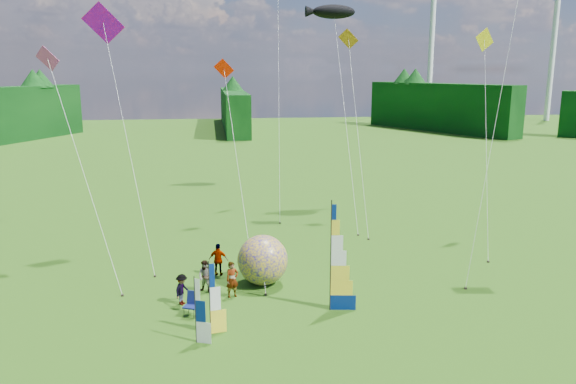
{
  "coord_description": "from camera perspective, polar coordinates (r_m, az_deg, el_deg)",
  "views": [
    {
      "loc": [
        -4.59,
        -21.9,
        11.23
      ],
      "look_at": [
        -1.0,
        4.0,
        5.5
      ],
      "focal_mm": 35.0,
      "sensor_mm": 36.0,
      "label": 1
    }
  ],
  "objects": [
    {
      "name": "kite_whale",
      "position": [
        43.07,
        5.82,
        9.12
      ],
      "size": [
        4.78,
        15.06,
        17.68
      ],
      "primitive_type": null,
      "rotation": [
        0.0,
        0.0,
        0.04
      ],
      "color": "black",
      "rests_on": "ground"
    },
    {
      "name": "kite_parafoil",
      "position": [
        32.33,
        20.71,
        9.74
      ],
      "size": [
        11.0,
        11.15,
        20.39
      ],
      "primitive_type": null,
      "rotation": [
        0.0,
        0.0,
        -0.31
      ],
      "color": "red",
      "rests_on": "ground"
    },
    {
      "name": "spectator_b",
      "position": [
        29.33,
        -8.38,
        -8.5
      ],
      "size": [
        0.92,
        0.76,
        1.7
      ],
      "primitive_type": "imported",
      "rotation": [
        0.0,
        0.0,
        -0.52
      ],
      "color": "#66594C",
      "rests_on": "ground"
    },
    {
      "name": "small_kite_orange",
      "position": [
        40.64,
        7.13,
        6.84
      ],
      "size": [
        5.77,
        10.87,
        14.77
      ],
      "primitive_type": null,
      "rotation": [
        0.0,
        0.0,
        -0.3
      ],
      "color": "orange",
      "rests_on": "ground"
    },
    {
      "name": "turbine_left",
      "position": [
        138.72,
        25.3,
        12.78
      ],
      "size": [
        8.0,
        1.2,
        30.0
      ],
      "primitive_type": null,
      "color": "silver",
      "rests_on": "ground"
    },
    {
      "name": "small_kite_red",
      "position": [
        38.39,
        -5.33,
        4.86
      ],
      "size": [
        3.63,
        11.38,
        12.5
      ],
      "primitive_type": null,
      "rotation": [
        0.0,
        0.0,
        0.01
      ],
      "color": "red",
      "rests_on": "ground"
    },
    {
      "name": "spectator_d",
      "position": [
        31.48,
        -7.08,
        -6.85
      ],
      "size": [
        1.16,
        0.7,
        1.84
      ],
      "primitive_type": "imported",
      "rotation": [
        0.0,
        0.0,
        2.89
      ],
      "color": "#66594C",
      "rests_on": "ground"
    },
    {
      "name": "small_kite_yellow",
      "position": [
        37.79,
        19.57,
        5.61
      ],
      "size": [
        7.77,
        10.94,
        14.5
      ],
      "primitive_type": null,
      "rotation": [
        0.0,
        0.0,
        0.3
      ],
      "color": "yellow",
      "rests_on": "ground"
    },
    {
      "name": "camp_chair",
      "position": [
        26.85,
        -9.83,
        -11.21
      ],
      "size": [
        0.88,
        0.88,
        1.15
      ],
      "primitive_type": null,
      "rotation": [
        0.0,
        0.0,
        -0.41
      ],
      "color": "#0C1446",
      "rests_on": "ground"
    },
    {
      "name": "side_banner_far",
      "position": [
        24.11,
        -9.4,
        -11.82
      ],
      "size": [
        0.83,
        0.41,
        2.84
      ],
      "primitive_type": null,
      "rotation": [
        0.0,
        0.0,
        -0.38
      ],
      "color": "white",
      "rests_on": "ground"
    },
    {
      "name": "turbine_right",
      "position": [
        133.51,
        14.32,
        13.61
      ],
      "size": [
        8.0,
        1.2,
        30.0
      ],
      "primitive_type": null,
      "color": "silver",
      "rests_on": "ground"
    },
    {
      "name": "ground",
      "position": [
        25.03,
        3.64,
        -14.32
      ],
      "size": [
        220.0,
        220.0,
        0.0
      ],
      "primitive_type": "plane",
      "color": "#1F490B",
      "rests_on": "ground"
    },
    {
      "name": "bol_inflatable",
      "position": [
        29.98,
        -2.59,
        -6.91
      ],
      "size": [
        3.54,
        3.54,
        2.68
      ],
      "primitive_type": "sphere",
      "rotation": [
        0.0,
        0.0,
        0.42
      ],
      "color": "navy",
      "rests_on": "ground"
    },
    {
      "name": "spectator_a",
      "position": [
        28.59,
        -5.69,
        -8.83
      ],
      "size": [
        0.79,
        0.66,
        1.84
      ],
      "primitive_type": "imported",
      "rotation": [
        0.0,
        0.0,
        0.39
      ],
      "color": "#66594C",
      "rests_on": "ground"
    },
    {
      "name": "kite_rainbow_delta",
      "position": [
        34.02,
        -16.08,
        6.52
      ],
      "size": [
        7.9,
        11.63,
        16.09
      ],
      "primitive_type": null,
      "rotation": [
        0.0,
        0.0,
        0.06
      ],
      "color": "red",
      "rests_on": "ground"
    },
    {
      "name": "side_banner_left",
      "position": [
        24.64,
        -7.96,
        -10.76
      ],
      "size": [
        0.9,
        0.27,
        3.2
      ],
      "primitive_type": null,
      "rotation": [
        0.0,
        0.0,
        0.19
      ],
      "color": "yellow",
      "rests_on": "ground"
    },
    {
      "name": "feather_banner_main",
      "position": [
        26.47,
        4.36,
        -6.72
      ],
      "size": [
        1.4,
        0.31,
        5.19
      ],
      "primitive_type": null,
      "rotation": [
        0.0,
        0.0,
        -0.15
      ],
      "color": "navy",
      "rests_on": "ground"
    },
    {
      "name": "small_kite_green",
      "position": [
        45.45,
        -0.96,
        12.61
      ],
      "size": [
        7.84,
        13.26,
        22.86
      ],
      "primitive_type": null,
      "rotation": [
        0.0,
        0.0,
        0.35
      ],
      "color": "#0BA51F",
      "rests_on": "ground"
    },
    {
      "name": "treeline_ring",
      "position": [
        23.51,
        3.77,
        -5.58
      ],
      "size": [
        210.0,
        210.0,
        8.0
      ],
      "primitive_type": null,
      "color": "#104711",
      "rests_on": "ground"
    },
    {
      "name": "spectator_c",
      "position": [
        28.12,
        -10.72,
        -9.7
      ],
      "size": [
        0.79,
        1.05,
        1.54
      ],
      "primitive_type": "imported",
      "rotation": [
        0.0,
        0.0,
        1.08
      ],
      "color": "#66594C",
      "rests_on": "ground"
    },
    {
      "name": "small_kite_pink",
      "position": [
        32.13,
        -20.22,
        3.19
      ],
      "size": [
        9.66,
        11.26,
        13.06
      ],
      "primitive_type": null,
      "rotation": [
        0.0,
        0.0,
        -0.34
      ],
      "color": "#D23F8C",
      "rests_on": "ground"
    }
  ]
}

